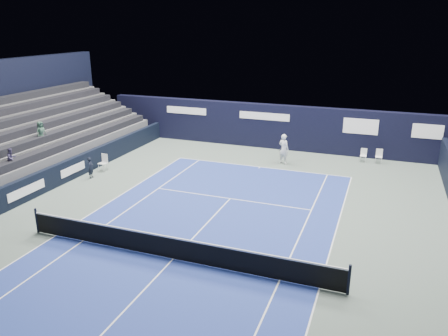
% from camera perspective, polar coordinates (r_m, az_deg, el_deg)
% --- Properties ---
extents(ground, '(48.00, 48.00, 0.00)m').
position_cam_1_polar(ground, '(18.51, -3.84, -8.89)').
color(ground, '#55665D').
rests_on(ground, ground).
extents(court_surface, '(10.97, 23.77, 0.01)m').
position_cam_1_polar(court_surface, '(16.94, -6.67, -11.75)').
color(court_surface, navy).
rests_on(court_surface, ground).
extents(folding_chair_back_a, '(0.39, 0.42, 0.87)m').
position_cam_1_polar(folding_chair_back_a, '(29.39, 17.78, 1.91)').
color(folding_chair_back_a, white).
rests_on(folding_chair_back_a, ground).
extents(folding_chair_back_b, '(0.41, 0.39, 0.92)m').
position_cam_1_polar(folding_chair_back_b, '(29.36, 19.59, 1.59)').
color(folding_chair_back_b, silver).
rests_on(folding_chair_back_b, ground).
extents(line_judge_chair, '(0.49, 0.48, 1.02)m').
position_cam_1_polar(line_judge_chair, '(27.27, -15.44, 0.87)').
color(line_judge_chair, white).
rests_on(line_judge_chair, ground).
extents(line_judge, '(0.38, 0.50, 1.23)m').
position_cam_1_polar(line_judge, '(26.11, -17.01, 0.04)').
color(line_judge, black).
rests_on(line_judge, ground).
extents(court_markings, '(11.03, 23.83, 0.00)m').
position_cam_1_polar(court_markings, '(16.94, -6.67, -11.73)').
color(court_markings, white).
rests_on(court_markings, court_surface).
extents(tennis_net, '(12.90, 0.10, 1.10)m').
position_cam_1_polar(tennis_net, '(16.69, -6.74, -10.25)').
color(tennis_net, black).
rests_on(tennis_net, ground).
extents(back_sponsor_wall, '(26.00, 0.63, 3.10)m').
position_cam_1_polar(back_sponsor_wall, '(31.02, 7.18, 5.35)').
color(back_sponsor_wall, black).
rests_on(back_sponsor_wall, ground).
extents(side_barrier_left, '(0.33, 22.00, 1.20)m').
position_cam_1_polar(side_barrier_left, '(26.25, -19.43, -0.15)').
color(side_barrier_left, black).
rests_on(side_barrier_left, ground).
extents(spectator_stand, '(6.00, 18.00, 6.40)m').
position_cam_1_polar(spectator_stand, '(29.11, -24.21, 3.81)').
color(spectator_stand, '#504F52').
rests_on(spectator_stand, ground).
extents(tennis_player, '(0.82, 0.96, 1.92)m').
position_cam_1_polar(tennis_player, '(27.72, 7.80, 2.49)').
color(tennis_player, white).
rests_on(tennis_player, ground).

